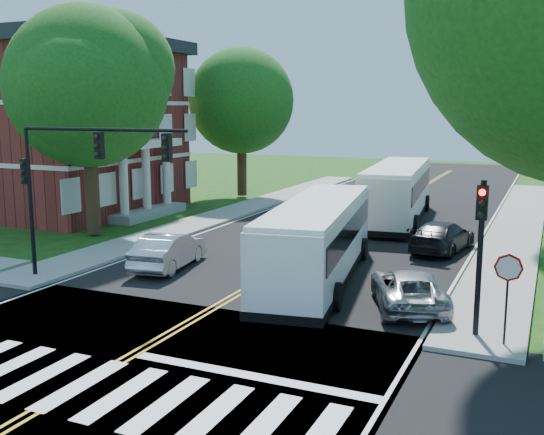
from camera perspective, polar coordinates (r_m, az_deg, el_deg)
The scene contains 21 objects.
ground at distance 16.60m, azimuth -15.61°, elevation -13.62°, with size 140.00×140.00×0.00m, color #104311.
road at distance 31.90m, azimuth 5.34°, elevation -1.99°, with size 14.00×96.00×0.01m, color black.
cross_road at distance 16.60m, azimuth -15.61°, elevation -13.60°, with size 60.00×12.00×0.01m, color black.
center_line at distance 35.65m, azimuth 7.40°, elevation -0.77°, with size 0.36×70.00×0.01m, color gold.
edge_line_w at distance 38.10m, azimuth -2.44°, elevation -0.02°, with size 0.12×70.00×0.01m, color silver.
edge_line_e at distance 34.38m, azimuth 18.33°, elevation -1.58°, with size 0.12×70.00×0.01m, color silver.
crosswalk at distance 16.25m, azimuth -16.77°, elevation -14.15°, with size 12.60×3.00×0.01m, color silver.
stop_bar at distance 16.06m, azimuth -1.81°, elevation -14.01°, with size 6.60×0.40×0.01m, color silver.
sidewalk_nw at distance 41.40m, azimuth -2.45°, elevation 0.85°, with size 2.60×40.00×0.15m, color gray.
sidewalk_ne at distance 37.22m, azimuth 21.10°, elevation -0.81°, with size 2.60×40.00×0.15m, color gray.
tree_west_near at distance 33.41m, azimuth -16.24°, elevation 11.17°, with size 8.00×8.00×11.40m.
tree_west_far at distance 46.58m, azimuth -2.76°, elevation 10.39°, with size 7.60×7.60×10.67m.
brick_building at distance 44.91m, azimuth -21.46°, elevation 7.74°, with size 20.00×13.00×10.80m.
signal_nw at distance 24.06m, azimuth -17.16°, elevation 4.31°, with size 7.15×0.46×5.66m.
signal_ne at distance 18.48m, azimuth 18.19°, elevation -1.72°, with size 0.30×0.46×4.40m.
stop_sign at distance 18.18m, azimuth 20.40°, elevation -5.05°, with size 0.76×0.08×2.53m.
bus_lead at distance 24.13m, azimuth 4.15°, elevation -1.94°, with size 4.36×11.92×3.02m.
bus_follow at distance 37.61m, azimuth 11.18°, elevation 2.33°, with size 4.09×12.84×3.27m.
hatchback at distance 26.35m, azimuth -9.24°, elevation -2.93°, with size 1.57×4.50×1.48m, color silver.
suv at distance 21.43m, azimuth 12.11°, elevation -6.27°, with size 2.11×4.57×1.27m, color #A9AAB0.
dark_sedan at distance 30.13m, azimuth 15.01°, elevation -1.63°, with size 1.94×4.78×1.39m, color black.
Camera 1 is at (9.92, -11.62, 6.49)m, focal length 42.00 mm.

